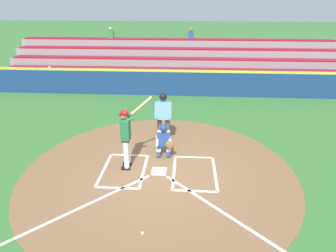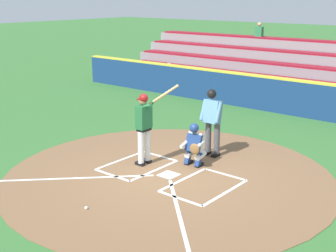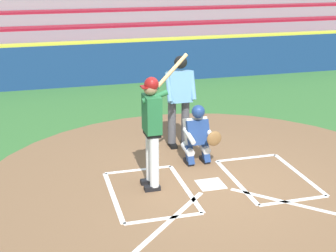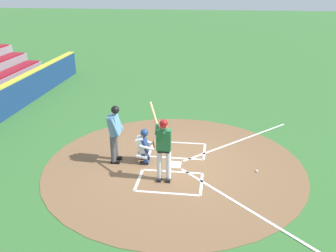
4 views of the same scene
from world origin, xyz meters
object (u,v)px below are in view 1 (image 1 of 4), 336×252
(batter, at_px, (126,134))
(plate_umpire, at_px, (163,115))
(catcher, at_px, (164,140))
(baseball, at_px, (142,233))

(batter, height_order, plate_umpire, batter)
(plate_umpire, bearing_deg, catcher, 95.61)
(batter, height_order, catcher, batter)
(plate_umpire, bearing_deg, batter, 60.23)
(batter, bearing_deg, plate_umpire, -119.77)
(batter, height_order, baseball, batter)
(plate_umpire, height_order, baseball, plate_umpire)
(catcher, bearing_deg, baseball, 86.62)
(catcher, bearing_deg, batter, 36.03)
(catcher, height_order, plate_umpire, plate_umpire)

